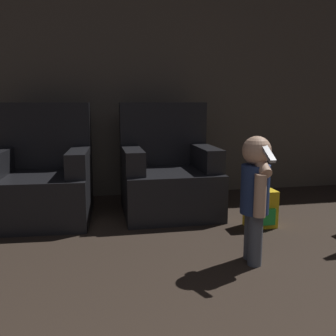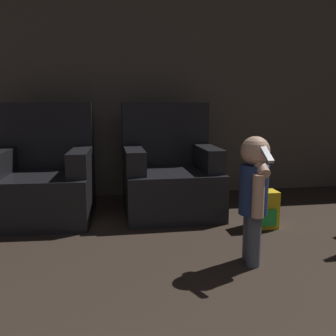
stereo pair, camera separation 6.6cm
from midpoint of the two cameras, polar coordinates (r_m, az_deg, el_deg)
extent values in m
cube|color=#51493F|center=(4.02, -7.45, 14.31)|extent=(8.40, 0.05, 2.60)
cube|color=black|center=(3.36, -19.39, -4.23)|extent=(0.87, 0.85, 0.40)
cube|color=black|center=(3.59, -18.81, 4.72)|extent=(0.83, 0.21, 0.59)
cube|color=black|center=(3.25, -13.97, 0.97)|extent=(0.20, 0.65, 0.20)
cube|color=black|center=(3.38, -0.33, -3.58)|extent=(0.83, 0.81, 0.40)
cube|color=black|center=(3.61, -1.30, 5.28)|extent=(0.82, 0.16, 0.59)
cube|color=black|center=(3.28, -6.04, 1.28)|extent=(0.16, 0.64, 0.20)
cube|color=black|center=(3.40, 5.17, 1.62)|extent=(0.16, 0.64, 0.20)
cylinder|color=#474C56|center=(2.48, 11.78, -9.94)|extent=(0.09, 0.09, 0.32)
cylinder|color=#474C56|center=(2.39, 12.36, -10.72)|extent=(0.09, 0.09, 0.32)
cylinder|color=navy|center=(2.35, 12.35, -3.18)|extent=(0.18, 0.18, 0.30)
sphere|color=tan|center=(2.30, 12.57, 2.62)|extent=(0.18, 0.18, 0.18)
cylinder|color=tan|center=(2.25, 13.04, -4.12)|extent=(0.07, 0.07, 0.25)
cylinder|color=tan|center=(2.32, 12.90, 1.14)|extent=(0.07, 0.26, 0.19)
cube|color=#99999E|center=(2.21, 14.11, 2.33)|extent=(0.04, 0.16, 0.10)
cube|color=yellow|center=(3.11, 13.33, -6.04)|extent=(0.24, 0.15, 0.30)
cube|color=green|center=(3.05, 13.97, -7.28)|extent=(0.17, 0.02, 0.13)
camera|label=1|loc=(0.03, -90.68, -0.12)|focal=40.00mm
camera|label=2|loc=(0.03, 89.32, 0.12)|focal=40.00mm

